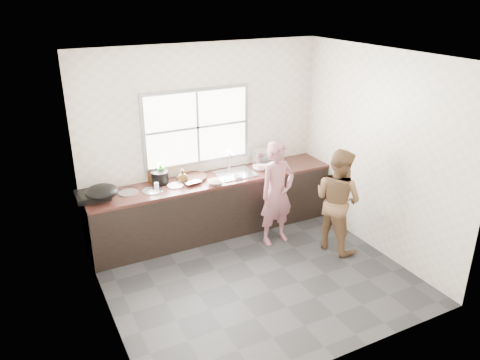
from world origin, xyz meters
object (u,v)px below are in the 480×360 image
bottle_green (161,172)px  glass_jar (156,186)px  cutting_board (192,178)px  plate_food (175,186)px  bowl_mince (216,182)px  black_pot (160,177)px  person_side (338,200)px  wok (102,192)px  dish_rack (265,158)px  woman (277,197)px  bowl_crabs (260,168)px  bottle_brown_tall (153,176)px  pot_lid_left (129,193)px  bowl_held (238,176)px  bottle_brown_short (183,177)px  pot_lid_right (152,191)px  burner (93,195)px

bottle_green → glass_jar: bottle_green is taller
cutting_board → plate_food: cutting_board is taller
bowl_mince → black_pot: 0.78m
person_side → bowl_mince: person_side is taller
wok → dish_rack: 2.45m
woman → bottle_green: (-1.37, 0.86, 0.31)m
bowl_crabs → black_pot: size_ratio=0.76×
bowl_mince → dish_rack: size_ratio=0.61×
glass_jar → wok: bearing=-173.2°
bottle_brown_tall → wok: wok is taller
bottle_green → bottle_brown_tall: size_ratio=1.46×
cutting_board → dish_rack: bearing=-2.5°
glass_jar → wok: wok is taller
woman → bowl_mince: 0.87m
black_pot → dish_rack: dish_rack is taller
bottle_brown_tall → bottle_green: bearing=0.0°
black_pot → wok: size_ratio=0.57×
bottle_green → pot_lid_left: 0.57m
black_pot → dish_rack: size_ratio=0.67×
bowl_held → dish_rack: size_ratio=0.49×
black_pot → bottle_green: bottle_green is taller
woman → plate_food: 1.40m
plate_food → bottle_brown_short: bottle_brown_short is taller
woman → pot_lid_right: size_ratio=5.13×
person_side → bowl_crabs: person_side is taller
woman → pot_lid_right: woman is taller
bottle_brown_tall → bottle_brown_short: bottle_brown_tall is taller
bowl_held → black_pot: bearing=163.1°
dish_rack → pot_lid_left: (-2.09, -0.03, -0.13)m
bottle_brown_tall → dish_rack: bearing=-5.6°
woman → bowl_held: (-0.35, 0.49, 0.20)m
bottle_brown_tall → wok: size_ratio=0.47×
bowl_crabs → black_pot: black_pot is taller
wok → bottle_green: bearing=19.6°
bowl_held → burner: bearing=172.4°
bottle_green → bottle_brown_tall: bearing=180.0°
person_side → pot_lid_left: (-2.52, 1.20, 0.14)m
bottle_brown_tall → dish_rack: size_ratio=0.55×
bottle_brown_tall → pot_lid_left: bearing=-153.9°
bowl_mince → pot_lid_left: 1.18m
person_side → plate_food: person_side is taller
woman → wok: bearing=161.1°
glass_jar → pot_lid_left: size_ratio=0.33×
bottle_brown_short → dish_rack: size_ratio=0.50×
bottle_green → wok: 0.93m
plate_food → pot_lid_right: 0.33m
pot_lid_right → person_side: bearing=-26.8°
cutting_board → bottle_brown_tall: bottle_brown_tall is taller
dish_rack → pot_lid_right: bearing=-163.6°
person_side → pot_lid_right: person_side is taller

